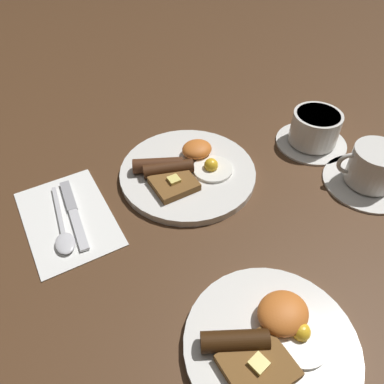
# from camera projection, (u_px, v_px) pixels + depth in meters

# --- Properties ---
(ground_plane) EXTENTS (3.00, 3.00, 0.00)m
(ground_plane) POSITION_uv_depth(u_px,v_px,m) (188.00, 176.00, 0.73)
(ground_plane) COLOR #4C301C
(breakfast_plate_near) EXTENTS (0.26, 0.26, 0.04)m
(breakfast_plate_near) POSITION_uv_depth(u_px,v_px,m) (186.00, 171.00, 0.72)
(breakfast_plate_near) COLOR silver
(breakfast_plate_near) RESTS_ON ground_plane
(breakfast_plate_far) EXTENTS (0.23, 0.23, 0.05)m
(breakfast_plate_far) POSITION_uv_depth(u_px,v_px,m) (271.00, 342.00, 0.48)
(breakfast_plate_far) COLOR silver
(breakfast_plate_far) RESTS_ON ground_plane
(teacup_near) EXTENTS (0.15, 0.15, 0.07)m
(teacup_near) POSITION_uv_depth(u_px,v_px,m) (315.00, 130.00, 0.78)
(teacup_near) COLOR silver
(teacup_near) RESTS_ON ground_plane
(teacup_far) EXTENTS (0.16, 0.16, 0.08)m
(teacup_far) POSITION_uv_depth(u_px,v_px,m) (372.00, 170.00, 0.69)
(teacup_far) COLOR silver
(teacup_far) RESTS_ON ground_plane
(napkin) EXTENTS (0.14, 0.21, 0.01)m
(napkin) POSITION_uv_depth(u_px,v_px,m) (68.00, 218.00, 0.65)
(napkin) COLOR white
(napkin) RESTS_ON ground_plane
(knife) EXTENTS (0.03, 0.17, 0.01)m
(knife) POSITION_uv_depth(u_px,v_px,m) (73.00, 209.00, 0.66)
(knife) COLOR silver
(knife) RESTS_ON napkin
(spoon) EXTENTS (0.04, 0.16, 0.01)m
(spoon) POSITION_uv_depth(u_px,v_px,m) (64.00, 235.00, 0.61)
(spoon) COLOR silver
(spoon) RESTS_ON napkin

